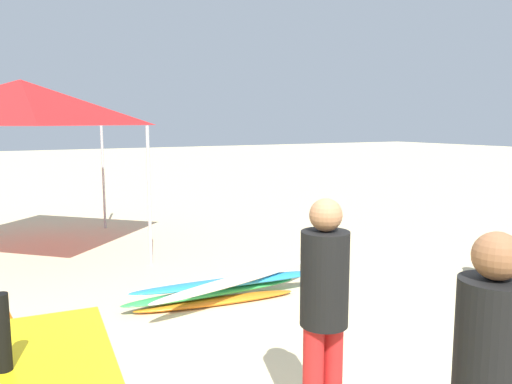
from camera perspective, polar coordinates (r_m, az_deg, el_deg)
surfboard_pile at (r=6.15m, az=-3.46°, el=-10.74°), size 2.62×0.91×0.32m
lifeguard_near_right at (r=3.43m, az=7.72°, el=-12.40°), size 0.32×0.32×1.65m
lifeguard_far_right at (r=2.68m, az=24.83°, el=-19.03°), size 0.32×0.32×1.65m
popup_canopy at (r=8.78m, az=-25.00°, el=9.15°), size 3.11×3.11×2.79m
traffic_cone_far at (r=5.53m, az=-26.56°, el=-13.05°), size 0.33×0.33×0.46m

